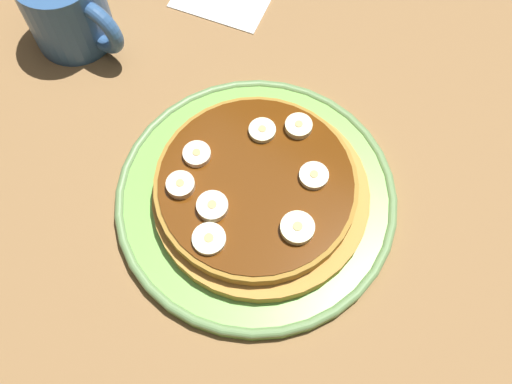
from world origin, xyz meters
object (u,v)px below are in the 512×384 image
Objects in this scene: pancake_stack at (260,189)px; banana_slice_5 at (262,131)px; banana_slice_4 at (197,154)px; banana_slice_0 at (212,241)px; banana_slice_1 at (314,176)px; banana_slice_6 at (297,228)px; coffee_mug at (68,8)px; banana_slice_7 at (212,207)px; banana_slice_2 at (181,185)px; banana_slice_3 at (298,126)px; plate at (256,198)px.

banana_slice_5 reaches higher than pancake_stack.
banana_slice_4 is 1.01× the size of banana_slice_5.
banana_slice_0 and banana_slice_1 have the same top height.
banana_slice_4 is (-10.13, -4.45, 0.03)cm from banana_slice_1.
banana_slice_0 is at bearing -135.84° from banana_slice_6.
coffee_mug is (-22.24, 6.10, -0.08)cm from banana_slice_4.
banana_slice_5 is at bearing 96.12° from banana_slice_7.
banana_slice_5 is 9.15cm from banana_slice_7.
pancake_stack is 6.72× the size of banana_slice_6.
banana_slice_1 is at bearing -2.92° from coffee_mug.
coffee_mug is (-28.58, 12.14, -0.03)cm from banana_slice_0.
pancake_stack is at bearing 40.05° from banana_slice_2.
banana_slice_1 is 1.04× the size of banana_slice_3.
banana_slice_2 is 3.64cm from banana_slice_7.
banana_slice_5 is at bearing 73.70° from banana_slice_2.
banana_slice_2 reaches higher than banana_slice_4.
banana_slice_5 is at bearing -137.08° from banana_slice_3.
banana_slice_3 reaches higher than banana_slice_1.
plate is 7.22cm from banana_slice_4.
banana_slice_0 is at bearing -90.38° from pancake_stack.
banana_slice_1 is 1.05× the size of banana_slice_5.
banana_slice_7 is at bearing -112.43° from pancake_stack.
coffee_mug is at bearing 177.08° from banana_slice_1.
banana_slice_2 is 12.57cm from banana_slice_3.
banana_slice_4 is at bearing -170.49° from plate.
banana_slice_0 is at bearing -109.86° from banana_slice_1.
banana_slice_5 is at bearing 169.65° from banana_slice_1.
coffee_mug is at bearing 170.39° from pancake_stack.
banana_slice_2 reaches higher than pancake_stack.
banana_slice_6 is 34.71cm from coffee_mug.
banana_slice_1 is 1.04× the size of banana_slice_2.
pancake_stack is 6.89× the size of banana_slice_0.
banana_slice_2 is at bearing -139.76° from banana_slice_1.
banana_slice_7 is (-1.61, -4.45, 3.87)cm from plate.
banana_slice_7 is at bearing -37.64° from banana_slice_4.
banana_slice_2 is at bearing -76.63° from banana_slice_4.
banana_slice_0 reaches higher than pancake_stack.
coffee_mug is (-28.63, 4.85, 1.76)cm from pancake_stack.
banana_slice_5 is (2.66, 9.10, -0.13)cm from banana_slice_2.
banana_slice_0 is (0.27, -7.06, 3.74)cm from plate.
banana_slice_1 reaches higher than pancake_stack.
coffee_mug is at bearing 179.03° from banana_slice_5.
banana_slice_3 is 10.51cm from banana_slice_6.
banana_slice_0 is at bearing -88.65° from banana_slice_3.
banana_slice_0 and banana_slice_4 have the same top height.
banana_slice_6 is at bearing -3.64° from banana_slice_4.
banana_slice_5 is (-2.59, 4.65, 3.75)cm from plate.
banana_slice_6 is at bearing -37.66° from banana_slice_5.
banana_slice_5 is at bearing -0.97° from coffee_mug.
plate is 7.99cm from banana_slice_0.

